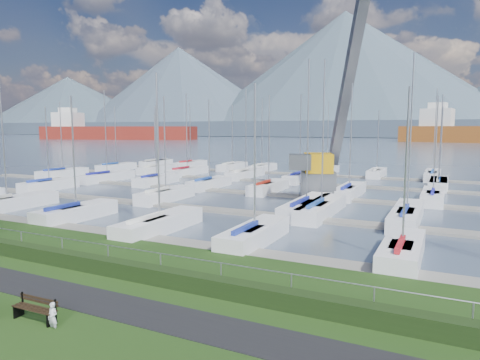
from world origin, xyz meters
The scene contains 12 objects.
path centered at (0.00, -3.00, 0.01)m, with size 160.00×2.00×0.04m, color black.
water centered at (0.00, 260.00, -0.40)m, with size 800.00×540.00×0.20m, color #465367.
hedge centered at (0.00, -0.40, 0.35)m, with size 80.00×0.70×0.70m, color black.
fence centered at (0.00, 0.00, 1.20)m, with size 0.04×0.04×80.00m, color #979A9F.
foothill centered at (0.00, 330.00, 6.00)m, with size 900.00×80.00×12.00m, color #3E4B5B.
mountains centered at (7.35, 404.62, 46.68)m, with size 1190.00×360.00×115.00m.
docks centered at (0.00, 26.00, -0.22)m, with size 90.00×41.60×0.25m.
bench_right centered at (0.49, -5.13, 0.42)m, with size 1.81×0.47×0.85m.
person centered at (1.50, -5.28, 0.52)m, with size 0.38×0.25×1.03m, color silver.
crane centered at (2.29, 26.61, 5.33)m, with size 7.56×12.98×22.35m.
cargo_ship_west centered at (-171.61, 185.25, 3.58)m, with size 96.40×40.33×21.50m.
sailboat_fleet centered at (-1.29, 28.89, 5.26)m, with size 73.38×49.67×12.55m.
Camera 1 is at (13.04, -14.71, 6.63)m, focal length 32.00 mm.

